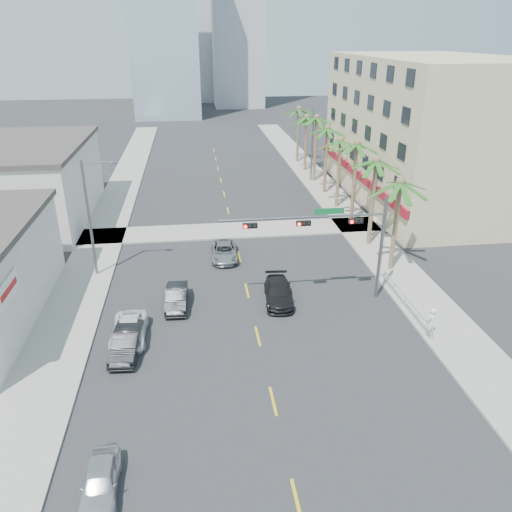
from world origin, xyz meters
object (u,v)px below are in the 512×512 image
at_px(car_lane_left, 177,297).
at_px(car_parked_near, 100,481).
at_px(traffic_signal_mast, 337,232).
at_px(car_lane_center, 224,251).
at_px(car_lane_right, 278,293).
at_px(car_parked_far, 129,331).
at_px(car_parked_mid, 126,343).
at_px(pedestrian, 430,323).

bearing_deg(car_lane_left, car_parked_near, -98.69).
bearing_deg(traffic_signal_mast, car_lane_center, 131.39).
xyz_separation_m(traffic_signal_mast, car_lane_center, (-7.01, 7.95, -4.43)).
height_order(car_lane_center, car_lane_right, car_lane_right).
relative_size(car_parked_near, car_lane_right, 0.79).
bearing_deg(car_parked_far, car_parked_mid, -89.96).
distance_m(traffic_signal_mast, car_parked_mid, 15.03).
bearing_deg(car_parked_near, traffic_signal_mast, 45.75).
distance_m(car_parked_far, car_lane_left, 4.68).
xyz_separation_m(traffic_signal_mast, car_parked_near, (-13.58, -14.50, -4.45)).
bearing_deg(car_lane_center, car_parked_far, -118.28).
xyz_separation_m(car_parked_mid, car_lane_center, (6.57, 12.67, -0.06)).
xyz_separation_m(traffic_signal_mast, car_parked_mid, (-13.58, -4.71, -4.37)).
relative_size(car_lane_center, pedestrian, 2.28).
bearing_deg(pedestrian, car_parked_far, -47.36).
relative_size(car_parked_mid, car_parked_far, 0.95).
distance_m(traffic_signal_mast, car_lane_center, 11.49).
height_order(car_parked_far, car_lane_center, car_lane_center).
xyz_separation_m(car_parked_near, pedestrian, (18.10, 8.92, 0.53)).
bearing_deg(traffic_signal_mast, car_lane_left, 177.63).
distance_m(car_parked_near, car_parked_mid, 9.79).
distance_m(traffic_signal_mast, car_lane_left, 11.66).
bearing_deg(car_lane_center, car_lane_right, -65.27).
height_order(car_parked_near, pedestrian, pedestrian).
bearing_deg(car_parked_far, car_lane_center, 59.74).
bearing_deg(traffic_signal_mast, car_parked_near, -133.13).
height_order(car_parked_near, car_lane_left, car_lane_left).
bearing_deg(pedestrian, car_parked_near, -13.93).
bearing_deg(car_lane_right, car_lane_left, -176.68).
relative_size(traffic_signal_mast, car_lane_left, 2.76).
relative_size(traffic_signal_mast, car_lane_right, 2.43).
relative_size(car_parked_mid, car_lane_center, 0.93).
bearing_deg(car_lane_left, car_parked_mid, -116.58).
height_order(traffic_signal_mast, car_lane_left, traffic_signal_mast).
distance_m(car_parked_far, car_lane_center, 13.03).
bearing_deg(pedestrian, car_lane_center, -89.75).
distance_m(car_parked_far, car_lane_right, 10.42).
bearing_deg(car_parked_mid, car_lane_left, 65.56).
distance_m(car_lane_center, pedestrian, 17.78).
xyz_separation_m(car_lane_left, pedestrian, (15.30, -6.03, 0.48)).
height_order(traffic_signal_mast, car_lane_center, traffic_signal_mast).
relative_size(car_parked_far, car_lane_right, 0.96).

